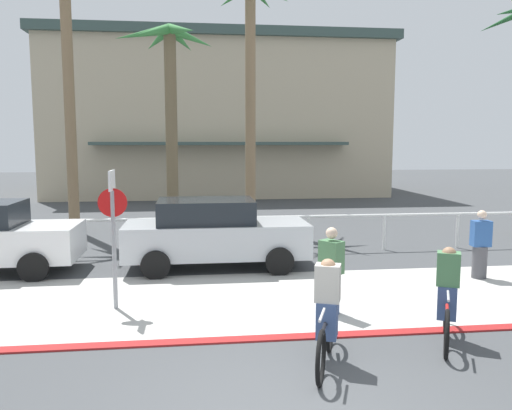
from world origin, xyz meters
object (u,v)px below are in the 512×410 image
object	(u,v)px
palm_tree_1	(169,85)
stop_sign_bike_lane	(113,219)
cyclist_black_0	(327,315)
pedestrian_0	(331,275)
car_silver_2	(214,233)
cyclist_red_1	(447,297)
palm_tree_2	(250,53)
palm_tree_0	(67,19)
pedestrian_1	(480,248)

from	to	relation	value
palm_tree_1	stop_sign_bike_lane	bearing A→B (deg)	-96.92
cyclist_black_0	pedestrian_0	xyz separation A→B (m)	(0.60, 1.99, 0.03)
car_silver_2	pedestrian_0	world-z (taller)	car_silver_2
palm_tree_1	cyclist_red_1	xyz separation A→B (m)	(4.52, -8.56, -4.06)
palm_tree_2	cyclist_red_1	xyz separation A→B (m)	(1.84, -10.89, -5.42)
stop_sign_bike_lane	car_silver_2	xyz separation A→B (m)	(1.93, 2.94, -0.81)
palm_tree_0	palm_tree_2	size ratio (longest dim) A/B	1.12
stop_sign_bike_lane	cyclist_red_1	distance (m)	5.81
cyclist_red_1	cyclist_black_0	bearing A→B (deg)	-164.63
palm_tree_1	pedestrian_1	xyz separation A→B (m)	(7.04, -5.17, -4.04)
palm_tree_0	pedestrian_1	xyz separation A→B (m)	(10.39, -7.37, -6.33)
pedestrian_0	pedestrian_1	xyz separation A→B (m)	(3.96, 1.96, -0.01)
stop_sign_bike_lane	car_silver_2	size ratio (longest dim) A/B	0.58
palm_tree_2	cyclist_red_1	distance (m)	12.31
stop_sign_bike_lane	car_silver_2	bearing A→B (deg)	56.68
palm_tree_0	pedestrian_1	world-z (taller)	palm_tree_0
stop_sign_bike_lane	palm_tree_2	xyz separation A→B (m)	(3.46, 8.71, 4.44)
pedestrian_0	pedestrian_1	bearing A→B (deg)	26.34
pedestrian_1	car_silver_2	bearing A→B (deg)	163.55
stop_sign_bike_lane	pedestrian_0	xyz separation A→B (m)	(3.85, -0.76, -0.96)
cyclist_black_0	pedestrian_1	bearing A→B (deg)	40.89
palm_tree_0	cyclist_black_0	distance (m)	14.23
palm_tree_2	pedestrian_1	distance (m)	10.22
palm_tree_0	pedestrian_0	size ratio (longest dim) A/B	6.05
palm_tree_1	car_silver_2	distance (m)	5.31
car_silver_2	cyclist_red_1	distance (m)	6.13
pedestrian_1	pedestrian_0	bearing A→B (deg)	-153.66
cyclist_black_0	cyclist_red_1	xyz separation A→B (m)	(2.04, 0.56, 0.00)
cyclist_black_0	cyclist_red_1	size ratio (longest dim) A/B	1.04
palm_tree_1	cyclist_black_0	bearing A→B (deg)	-74.78
palm_tree_0	palm_tree_1	distance (m)	4.62
pedestrian_1	stop_sign_bike_lane	bearing A→B (deg)	-171.23
stop_sign_bike_lane	pedestrian_1	size ratio (longest dim) A/B	1.64
palm_tree_0	palm_tree_2	xyz separation A→B (m)	(6.04, 0.13, -0.92)
palm_tree_0	pedestrian_0	world-z (taller)	palm_tree_0
palm_tree_0	car_silver_2	distance (m)	9.50
pedestrian_0	palm_tree_2	bearing A→B (deg)	92.36
cyclist_black_0	pedestrian_0	world-z (taller)	pedestrian_0
cyclist_black_0	pedestrian_1	world-z (taller)	pedestrian_1
car_silver_2	stop_sign_bike_lane	bearing A→B (deg)	-123.32
stop_sign_bike_lane	palm_tree_0	bearing A→B (deg)	106.72
car_silver_2	cyclist_black_0	distance (m)	5.84
palm_tree_2	pedestrian_0	xyz separation A→B (m)	(0.39, -9.47, -5.40)
stop_sign_bike_lane	palm_tree_2	world-z (taller)	palm_tree_2
palm_tree_1	cyclist_red_1	bearing A→B (deg)	-62.14
cyclist_black_0	pedestrian_1	xyz separation A→B (m)	(4.56, 3.95, 0.02)
cyclist_black_0	pedestrian_0	bearing A→B (deg)	73.29
pedestrian_0	cyclist_red_1	bearing A→B (deg)	-44.58
cyclist_black_0	car_silver_2	bearing A→B (deg)	103.09
palm_tree_2	pedestrian_0	bearing A→B (deg)	-87.64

